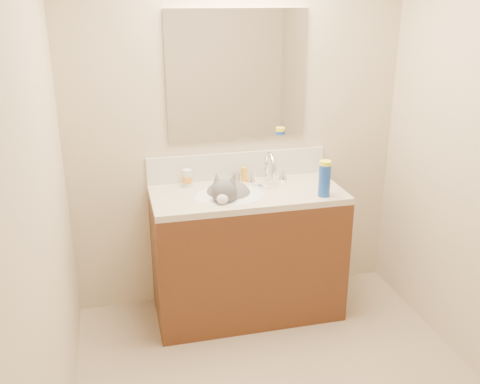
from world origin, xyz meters
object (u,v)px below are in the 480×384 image
vanity_cabinet (247,256)px  spray_can (324,181)px  silver_jar (236,177)px  amber_bottle (244,174)px  pill_bottle (187,178)px  faucet (269,170)px  cat (228,197)px  basin (230,205)px

vanity_cabinet → spray_can: size_ratio=6.08×
silver_jar → spray_can: (0.46, -0.40, 0.07)m
amber_bottle → spray_can: size_ratio=0.48×
pill_bottle → spray_can: (0.78, -0.37, 0.04)m
faucet → silver_jar: bearing=158.8°
silver_jar → amber_bottle: size_ratio=0.61×
cat → silver_jar: (0.10, 0.22, 0.06)m
cat → spray_can: (0.56, -0.18, 0.13)m
vanity_cabinet → silver_jar: size_ratio=20.52×
vanity_cabinet → silver_jar: (-0.02, 0.22, 0.48)m
pill_bottle → amber_bottle: pill_bottle is taller
basin → amber_bottle: size_ratio=4.72×
basin → cat: 0.05m
basin → faucet: 0.38m
faucet → spray_can: faucet is taller
faucet → cat: (-0.31, -0.14, -0.11)m
vanity_cabinet → faucet: faucet is taller
amber_bottle → spray_can: 0.56m
basin → silver_jar: 0.28m
vanity_cabinet → faucet: bearing=37.3°
silver_jar → spray_can: spray_can is taller
vanity_cabinet → basin: size_ratio=2.67×
basin → amber_bottle: (0.15, 0.23, 0.12)m
silver_jar → vanity_cabinet: bearing=-84.1°
vanity_cabinet → spray_can: 0.72m
basin → pill_bottle: 0.34m
basin → cat: cat is taller
cat → amber_bottle: (0.15, 0.20, 0.07)m
silver_jar → spray_can: bearing=-41.4°
silver_jar → amber_bottle: bearing=-21.0°
faucet → pill_bottle: size_ratio=2.51×
cat → basin: bearing=-58.5°
basin → pill_bottle: pill_bottle is taller
spray_can → vanity_cabinet: bearing=156.8°
faucet → amber_bottle: bearing=158.7°
basin → faucet: faucet is taller
vanity_cabinet → amber_bottle: (0.03, 0.20, 0.50)m
vanity_cabinet → basin: bearing=-166.0°
amber_bottle → spray_can: (0.40, -0.38, 0.05)m
vanity_cabinet → amber_bottle: size_ratio=12.58×
vanity_cabinet → pill_bottle: pill_bottle is taller
faucet → pill_bottle: bearing=174.6°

